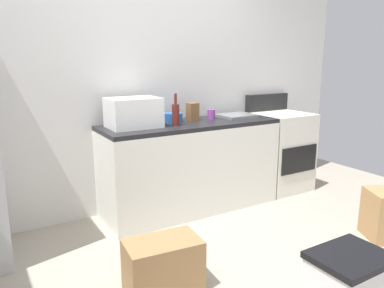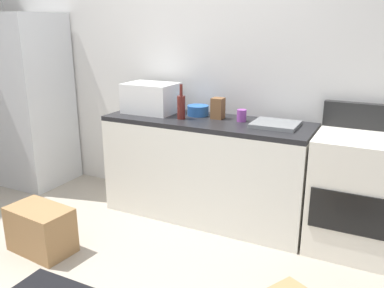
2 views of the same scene
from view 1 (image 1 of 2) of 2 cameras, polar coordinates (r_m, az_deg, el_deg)
The scene contains 12 objects.
ground_plane at distance 2.89m, azimuth 7.33°, elevation -18.72°, with size 6.00×6.00×0.00m, color #9E9384.
wall_back at distance 3.80m, azimuth -6.87°, elevation 9.65°, with size 5.00×0.10×2.60m, color silver.
kitchen_counter at distance 3.77m, azimuth -0.16°, elevation -3.41°, with size 1.80×0.60×0.90m.
stove_oven at distance 4.50m, azimuth 13.27°, elevation -0.86°, with size 0.60×0.61×1.10m.
microwave at distance 3.43m, azimuth -8.95°, elevation 4.78°, with size 0.46×0.34×0.27m, color white.
sink_basin at distance 4.03m, azimuth 6.80°, elevation 4.32°, with size 0.36×0.32×0.03m, color slate.
wine_bottle at distance 3.49m, azimuth -2.52°, elevation 4.65°, with size 0.07×0.07×0.30m.
coffee_mug at distance 3.88m, azimuth 2.96°, elevation 4.58°, with size 0.08×0.08×0.10m, color purple.
knife_block at distance 3.76m, azimuth 0.09°, elevation 4.95°, with size 0.10×0.10×0.18m, color brown.
mixing_bowl at distance 3.70m, azimuth -2.95°, elevation 4.09°, with size 0.19×0.19×0.09m, color #2659A5.
cardboard_box_small at distance 2.59m, azimuth -4.46°, elevation -18.09°, with size 0.49×0.30×0.36m, color olive.
storage_bin at distance 2.58m, azimuth 22.78°, elevation -18.96°, with size 0.46×0.36×0.38m.
Camera 1 is at (-1.55, -1.91, 1.51)m, focal length 34.81 mm.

